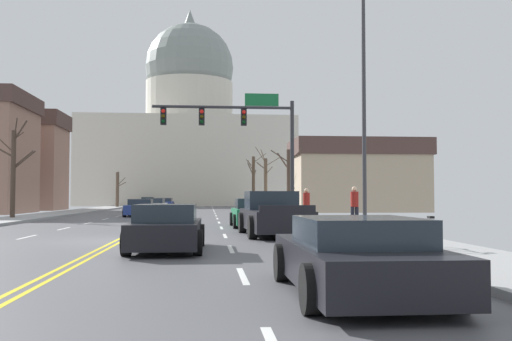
# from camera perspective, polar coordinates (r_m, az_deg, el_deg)

# --- Properties ---
(ground) EXTENTS (20.00, 180.00, 0.20)m
(ground) POSITION_cam_1_polar(r_m,az_deg,el_deg) (19.26, -13.48, -6.77)
(ground) COLOR #505055
(signal_gantry) EXTENTS (7.91, 0.41, 7.06)m
(signal_gantry) POSITION_cam_1_polar(r_m,az_deg,el_deg) (31.93, -1.33, 4.25)
(signal_gantry) COLOR #28282D
(signal_gantry) RESTS_ON ground
(street_lamp_right) EXTENTS (2.32, 0.24, 8.79)m
(street_lamp_right) POSITION_cam_1_polar(r_m,az_deg,el_deg) (20.10, 9.93, 8.47)
(street_lamp_right) COLOR #333338
(street_lamp_right) RESTS_ON ground
(capitol_building) EXTENTS (31.50, 20.99, 31.13)m
(capitol_building) POSITION_cam_1_polar(r_m,az_deg,el_deg) (90.84, -6.68, 3.33)
(capitol_building) COLOR beige
(capitol_building) RESTS_ON ground
(sedan_near_00) EXTENTS (2.16, 4.46, 1.33)m
(sedan_near_00) POSITION_cam_1_polar(r_m,az_deg,el_deg) (26.87, -0.22, -4.34)
(sedan_near_00) COLOR #1E7247
(sedan_near_00) RESTS_ON ground
(pickup_truck_near_01) EXTENTS (2.44, 5.69, 1.63)m
(pickup_truck_near_01) POSITION_cam_1_polar(r_m,az_deg,el_deg) (21.26, 1.75, -4.53)
(pickup_truck_near_01) COLOR black
(pickup_truck_near_01) RESTS_ON ground
(sedan_near_02) EXTENTS (2.00, 4.27, 1.24)m
(sedan_near_02) POSITION_cam_1_polar(r_m,az_deg,el_deg) (15.42, -8.91, -5.81)
(sedan_near_02) COLOR black
(sedan_near_02) RESTS_ON ground
(sedan_near_03) EXTENTS (2.09, 4.52, 1.15)m
(sedan_near_03) POSITION_cam_1_polar(r_m,az_deg,el_deg) (8.70, 9.99, -8.54)
(sedan_near_03) COLOR black
(sedan_near_03) RESTS_ON ground
(sedan_oncoming_00) EXTENTS (2.07, 4.25, 1.22)m
(sedan_oncoming_00) POSITION_cam_1_polar(r_m,az_deg,el_deg) (41.41, -11.49, -3.71)
(sedan_oncoming_00) COLOR navy
(sedan_oncoming_00) RESTS_ON ground
(sedan_oncoming_01) EXTENTS (2.14, 4.69, 1.23)m
(sedan_oncoming_01) POSITION_cam_1_polar(r_m,az_deg,el_deg) (51.96, -10.09, -3.46)
(sedan_oncoming_01) COLOR silver
(sedan_oncoming_01) RESTS_ON ground
(sedan_oncoming_02) EXTENTS (2.12, 4.29, 1.20)m
(sedan_oncoming_02) POSITION_cam_1_polar(r_m,az_deg,el_deg) (65.69, -9.12, -3.27)
(sedan_oncoming_02) COLOR navy
(sedan_oncoming_02) RESTS_ON ground
(sedan_oncoming_03) EXTENTS (2.00, 4.60, 1.26)m
(sedan_oncoming_03) POSITION_cam_1_polar(r_m,az_deg,el_deg) (79.15, -10.76, -3.12)
(sedan_oncoming_03) COLOR #1E7247
(sedan_oncoming_03) RESTS_ON ground
(flank_building_01) EXTENTS (12.11, 6.48, 9.91)m
(flank_building_01) POSITION_cam_1_polar(r_m,az_deg,el_deg) (63.28, -23.92, 0.90)
(flank_building_01) COLOR #8C6656
(flank_building_01) RESTS_ON ground
(flank_building_02) EXTENTS (12.08, 7.17, 6.55)m
(flank_building_02) POSITION_cam_1_polar(r_m,az_deg,el_deg) (53.10, 10.12, -0.49)
(flank_building_02) COLOR tan
(flank_building_02) RESTS_ON ground
(bare_tree_00) EXTENTS (2.50, 2.60, 6.40)m
(bare_tree_00) POSITION_cam_1_polar(r_m,az_deg,el_deg) (68.10, -0.26, -0.99)
(bare_tree_00) COLOR #4C3D2D
(bare_tree_00) RESTS_ON ground
(bare_tree_01) EXTENTS (1.23, 1.29, 4.27)m
(bare_tree_01) POSITION_cam_1_polar(r_m,az_deg,el_deg) (70.23, -13.66, -1.81)
(bare_tree_01) COLOR brown
(bare_tree_01) RESTS_ON ground
(bare_tree_02) EXTENTS (2.32, 1.77, 4.96)m
(bare_tree_02) POSITION_cam_1_polar(r_m,az_deg,el_deg) (41.52, 3.30, -0.89)
(bare_tree_02) COLOR #423328
(bare_tree_02) RESTS_ON ground
(bare_tree_03) EXTENTS (2.84, 2.64, 5.99)m
(bare_tree_03) POSITION_cam_1_polar(r_m,az_deg,el_deg) (37.99, -23.05, 0.13)
(bare_tree_03) COLOR #423328
(bare_tree_03) RESTS_ON ground
(bare_tree_04) EXTENTS (2.50, 2.16, 5.99)m
(bare_tree_04) POSITION_cam_1_polar(r_m,az_deg,el_deg) (54.76, 0.95, -1.16)
(bare_tree_04) COLOR brown
(bare_tree_04) RESTS_ON ground
(pedestrian_00) EXTENTS (0.35, 0.34, 1.72)m
(pedestrian_00) POSITION_cam_1_polar(r_m,az_deg,el_deg) (24.79, 9.81, -3.34)
(pedestrian_00) COLOR black
(pedestrian_00) RESTS_ON ground
(pedestrian_01) EXTENTS (0.35, 0.34, 1.70)m
(pedestrian_01) POSITION_cam_1_polar(r_m,az_deg,el_deg) (28.54, 5.06, -3.29)
(pedestrian_01) COLOR #4C4238
(pedestrian_01) RESTS_ON ground
(bicycle_parked) EXTENTS (0.12, 1.77, 0.85)m
(bicycle_parked) POSITION_cam_1_polar(r_m,az_deg,el_deg) (15.10, 16.74, -6.14)
(bicycle_parked) COLOR black
(bicycle_parked) RESTS_ON ground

